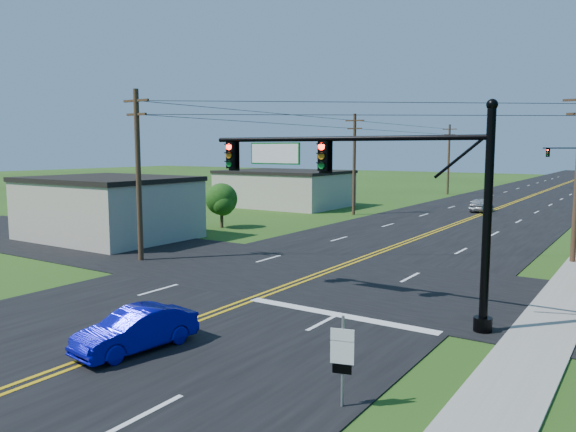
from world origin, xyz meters
The scene contains 13 objects.
ground centered at (0.00, 0.00, 0.00)m, with size 260.00×260.00×0.00m, color #244413.
road_main centered at (0.00, 50.00, 0.02)m, with size 16.00×220.00×0.04m, color black.
road_cross centered at (0.00, 12.00, 0.02)m, with size 70.00×10.00×0.04m, color black.
signal_mast_main centered at (4.34, 8.00, 4.75)m, with size 11.30×0.60×7.48m.
cream_bldg_near centered at (-17.00, 14.00, 2.06)m, with size 10.20×8.20×4.10m.
cream_bldg_far centered at (-19.00, 38.00, 1.86)m, with size 12.20×9.20×3.70m.
utility_pole_left_a centered at (-9.50, 10.00, 4.72)m, with size 1.80×0.28×9.00m.
utility_pole_left_b centered at (-9.50, 35.00, 4.72)m, with size 1.80×0.28×9.00m.
utility_pole_left_c centered at (-9.50, 62.00, 4.72)m, with size 1.80×0.28×9.00m.
tree_left centered at (-14.00, 22.00, 2.16)m, with size 2.40×2.40×3.37m.
blue_car centered at (0.70, 0.64, 0.61)m, with size 1.30×3.73×1.23m, color #0707A5.
distant_car centered at (-0.45, 43.56, 0.65)m, with size 1.52×3.79×1.29m, color #A7A8AC.
route_sign centered at (7.50, 0.72, 1.27)m, with size 0.53×0.18×2.19m.
Camera 1 is at (13.23, -10.23, 5.95)m, focal length 35.00 mm.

